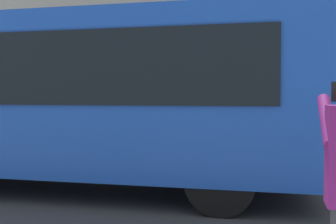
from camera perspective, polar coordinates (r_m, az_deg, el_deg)
name	(u,v)px	position (r m, az deg, el deg)	size (l,w,h in m)	color
ground_plane	(220,193)	(7.59, 6.91, -10.68)	(60.00, 60.00, 0.00)	#38383A
red_bus	(60,96)	(7.97, -14.19, 2.09)	(9.05, 2.54, 3.08)	#1947AD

